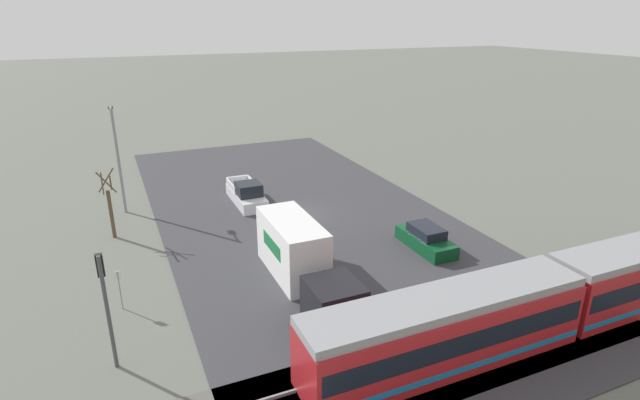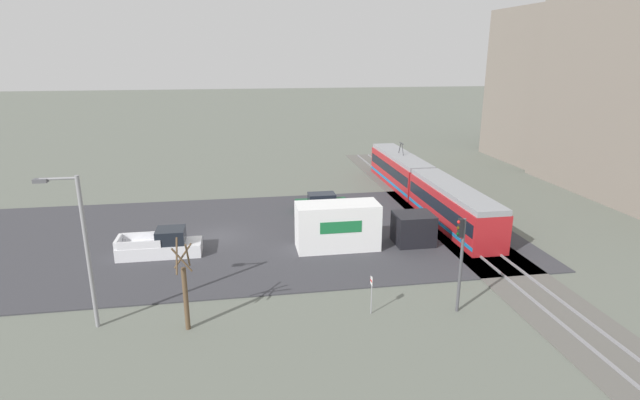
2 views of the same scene
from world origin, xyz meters
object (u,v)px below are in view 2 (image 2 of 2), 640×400
pickup_truck (162,245)px  no_parking_sign (372,291)px  sedan_car_0 (322,203)px  box_truck (356,227)px  street_tree (185,290)px  street_lamp_near_crossing (81,242)px  light_rail_tram (423,186)px  traffic_light_pole (461,252)px

pickup_truck → no_parking_sign: bearing=50.5°
sedan_car_0 → no_parking_sign: no_parking_sign is taller
box_truck → street_tree: size_ratio=2.07×
box_truck → no_parking_sign: (9.07, -1.35, -0.27)m
box_truck → pickup_truck: size_ratio=1.77×
street_tree → street_lamp_near_crossing: street_lamp_near_crossing is taller
light_rail_tram → box_truck: (9.51, -8.41, -0.06)m
sedan_car_0 → box_truck: bearing=6.2°
sedan_car_0 → no_parking_sign: size_ratio=2.10×
pickup_truck → street_tree: street_tree is taller
no_parking_sign → traffic_light_pole: bearing=83.8°
sedan_car_0 → no_parking_sign: bearing=-1.3°
traffic_light_pole → street_tree: (-0.50, -13.75, -1.22)m
sedan_car_0 → street_tree: (17.76, -9.68, 1.43)m
box_truck → sedan_car_0: bearing=-173.8°
box_truck → street_tree: (9.05, -10.63, 0.56)m
pickup_truck → street_lamp_near_crossing: street_lamp_near_crossing is taller
traffic_light_pole → street_lamp_near_crossing: (-1.47, -18.42, 1.15)m
light_rail_tram → sedan_car_0: light_rail_tram is taller
pickup_truck → traffic_light_pole: bearing=57.9°
street_tree → no_parking_sign: (0.02, 9.28, -0.83)m
street_lamp_near_crossing → box_truck: bearing=117.9°
box_truck → pickup_truck: 13.17m
no_parking_sign → light_rail_tram: bearing=152.3°
street_tree → light_rail_tram: bearing=134.3°
sedan_car_0 → traffic_light_pole: bearing=12.6°
box_truck → street_lamp_near_crossing: size_ratio=1.24×
sedan_car_0 → street_lamp_near_crossing: street_lamp_near_crossing is taller
street_tree → box_truck: bearing=130.4°
traffic_light_pole → street_tree: bearing=-92.1°
no_parking_sign → sedan_car_0: bearing=178.7°
box_truck → pickup_truck: box_truck is taller
traffic_light_pole → no_parking_sign: bearing=-96.2°
light_rail_tram → no_parking_sign: bearing=-27.7°
sedan_car_0 → traffic_light_pole: traffic_light_pole is taller
street_tree → no_parking_sign: size_ratio=2.23×
sedan_car_0 → traffic_light_pole: 18.90m
pickup_truck → traffic_light_pole: traffic_light_pole is taller
light_rail_tram → traffic_light_pole: traffic_light_pole is taller
no_parking_sign → street_tree: bearing=-90.1°
light_rail_tram → box_truck: size_ratio=2.65×
pickup_truck → no_parking_sign: no_parking_sign is taller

